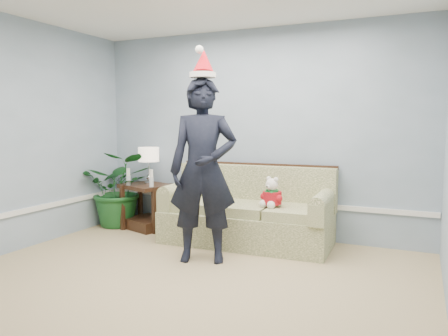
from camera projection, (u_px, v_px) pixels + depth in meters
room_shell at (145, 140)px, 3.48m from camera, size 4.54×5.04×2.74m
wainscot_trim at (121, 211)px, 5.13m from camera, size 4.49×4.99×0.06m
sofa at (248, 215)px, 5.43m from camera, size 2.09×0.96×0.97m
side_table at (147, 211)px, 6.14m from camera, size 0.79×0.72×0.63m
table_lamp at (149, 156)px, 6.12m from camera, size 0.29×0.29×0.52m
candle_pair at (140, 178)px, 5.94m from camera, size 0.44×0.06×0.23m
houseplant at (120, 189)px, 6.27m from camera, size 1.22×1.15×1.08m
man at (203, 170)px, 4.65m from camera, size 0.84×0.69×1.97m
santa_hat at (203, 64)px, 4.54m from camera, size 0.36×0.39×0.33m
teddy_bear at (272, 196)px, 5.09m from camera, size 0.28×0.28×0.36m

